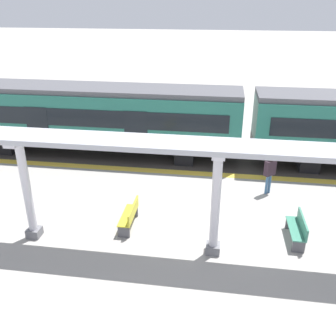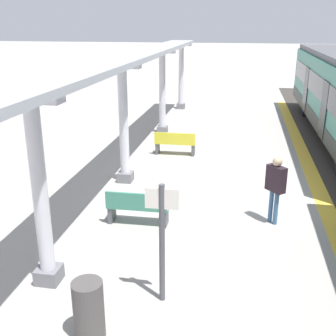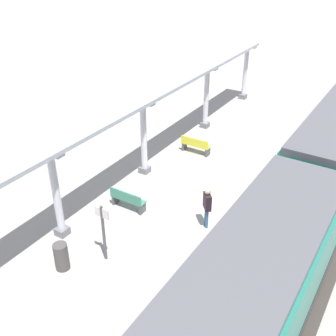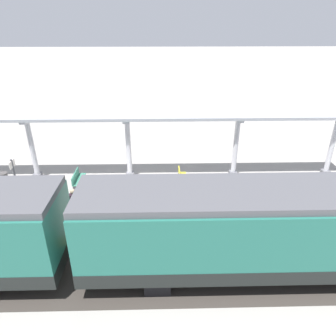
% 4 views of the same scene
% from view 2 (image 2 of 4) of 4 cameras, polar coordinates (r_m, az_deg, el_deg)
% --- Properties ---
extents(ground_plane, '(176.00, 176.00, 0.00)m').
position_cam_2_polar(ground_plane, '(12.74, 6.57, -2.30)').
color(ground_plane, '#9D9892').
extents(tactile_edge_strip, '(0.48, 28.85, 0.01)m').
position_cam_2_polar(tactile_edge_strip, '(12.94, 19.92, -3.02)').
color(tactile_edge_strip, gold).
rests_on(tactile_edge_strip, ground).
extents(canopy_pillar_nearest, '(1.10, 0.44, 3.54)m').
position_cam_2_polar(canopy_pillar_nearest, '(23.66, 1.80, 12.36)').
color(canopy_pillar_nearest, slate).
rests_on(canopy_pillar_nearest, ground).
extents(canopy_pillar_second, '(1.10, 0.44, 3.54)m').
position_cam_2_polar(canopy_pillar_second, '(18.26, -0.79, 10.29)').
color(canopy_pillar_second, slate).
rests_on(canopy_pillar_second, ground).
extents(canopy_pillar_third, '(1.10, 0.44, 3.54)m').
position_cam_2_polar(canopy_pillar_third, '(12.49, -6.06, 5.92)').
color(canopy_pillar_third, slate).
rests_on(canopy_pillar_third, ground).
extents(canopy_pillar_fourth, '(1.10, 0.44, 3.54)m').
position_cam_2_polar(canopy_pillar_fourth, '(7.72, -17.02, -3.44)').
color(canopy_pillar_fourth, slate).
rests_on(canopy_pillar_fourth, ground).
extents(canopy_beam, '(1.20, 23.69, 0.16)m').
position_cam_2_polar(canopy_beam, '(12.31, -6.21, 14.34)').
color(canopy_beam, '#A8AAB2').
rests_on(canopy_beam, canopy_pillar_nearest).
extents(bench_near_end, '(1.50, 0.45, 0.86)m').
position_cam_2_polar(bench_near_end, '(10.13, -4.18, -5.38)').
color(bench_near_end, '#3A7D66').
rests_on(bench_near_end, ground).
extents(bench_mid_platform, '(1.51, 0.46, 0.86)m').
position_cam_2_polar(bench_mid_platform, '(15.39, 0.97, 3.40)').
color(bench_mid_platform, gold).
rests_on(bench_mid_platform, ground).
extents(trash_bin, '(0.48, 0.48, 0.99)m').
position_cam_2_polar(trash_bin, '(6.87, -10.75, -18.53)').
color(trash_bin, '#484443').
rests_on(trash_bin, ground).
extents(platform_info_sign, '(0.56, 0.10, 2.20)m').
position_cam_2_polar(platform_info_sign, '(7.09, -0.83, -8.81)').
color(platform_info_sign, '#4C4C51').
rests_on(platform_info_sign, ground).
extents(passenger_waiting_near_edge, '(0.49, 0.51, 1.69)m').
position_cam_2_polar(passenger_waiting_near_edge, '(10.27, 14.46, -1.91)').
color(passenger_waiting_near_edge, '#365B80').
rests_on(passenger_waiting_near_edge, ground).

